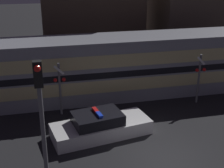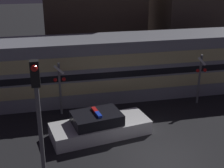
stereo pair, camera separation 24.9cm
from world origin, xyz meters
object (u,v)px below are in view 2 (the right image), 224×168
object	(u,v)px
train	(121,66)
police_car	(100,126)
traffic_light_corner	(39,112)
crossing_signal_near	(200,77)

from	to	relation	value
train	police_car	size ratio (longest dim) A/B	3.51
traffic_light_corner	crossing_signal_near	bearing A→B (deg)	33.67
train	crossing_signal_near	xyz separation A→B (m)	(4.37, -2.39, -0.19)
police_car	traffic_light_corner	bearing A→B (deg)	-136.20
train	traffic_light_corner	xyz separation A→B (m)	(-5.09, -8.70, 1.47)
police_car	traffic_light_corner	world-z (taller)	traffic_light_corner
crossing_signal_near	police_car	bearing A→B (deg)	-159.14
train	crossing_signal_near	world-z (taller)	train
crossing_signal_near	train	bearing A→B (deg)	151.31
police_car	crossing_signal_near	size ratio (longest dim) A/B	1.67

